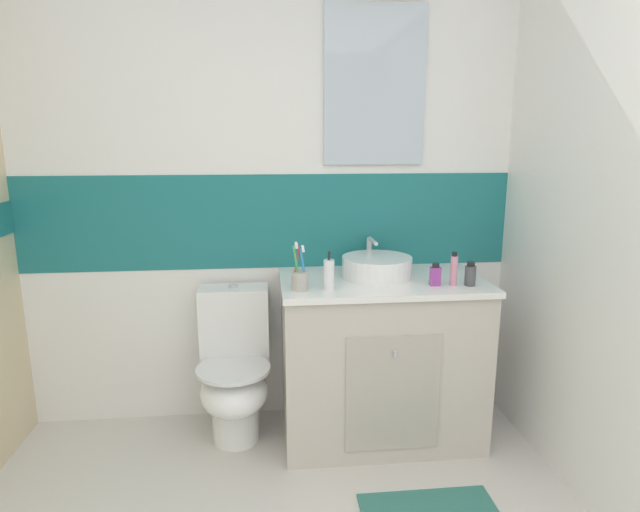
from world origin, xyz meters
TOP-DOWN VIEW (x-y plane):
  - wall_back_tiled at (0.01, 2.45)m, footprint 3.20×0.20m
  - vanity_cabinet at (0.55, 2.11)m, footprint 1.01×0.60m
  - sink_basin at (0.53, 2.14)m, footprint 0.35×0.39m
  - toilet at (-0.20, 2.16)m, footprint 0.37×0.50m
  - toothbrush_cup at (0.13, 1.95)m, footprint 0.08×0.08m
  - soap_dispenser at (0.26, 1.95)m, footprint 0.05×0.05m
  - perfume_flask_small at (0.77, 1.96)m, footprint 0.05×0.03m
  - lotion_bottle_short at (0.94, 1.94)m, footprint 0.05×0.05m
  - toothpaste_tube_upright at (0.86, 1.95)m, footprint 0.03×0.03m

SIDE VIEW (x-z plane):
  - toilet at x=-0.20m, z-range -0.03..0.76m
  - vanity_cabinet at x=0.55m, z-range 0.00..0.85m
  - perfume_flask_small at x=0.77m, z-range 0.85..0.96m
  - lotion_bottle_short at x=0.94m, z-range 0.85..0.96m
  - toothbrush_cup at x=0.13m, z-range 0.79..1.02m
  - sink_basin at x=0.53m, z-range 0.82..0.99m
  - soap_dispenser at x=0.26m, z-range 0.83..1.01m
  - toothpaste_tube_upright at x=0.86m, z-range 0.85..1.01m
  - wall_back_tiled at x=0.01m, z-range 0.01..2.51m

